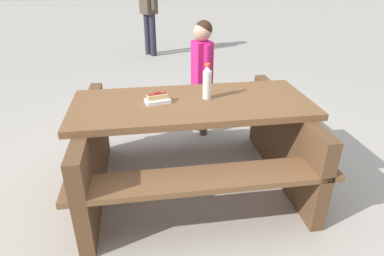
{
  "coord_description": "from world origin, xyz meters",
  "views": [
    {
      "loc": [
        0.03,
        2.34,
        1.7
      ],
      "look_at": [
        0.0,
        0.0,
        0.52
      ],
      "focal_mm": 31.18,
      "sensor_mm": 36.0,
      "label": 1
    }
  ],
  "objects_px": {
    "hotdog_tray": "(157,99)",
    "child_in_coat": "(202,64)",
    "soda_bottle": "(207,82)",
    "picnic_table": "(192,137)"
  },
  "relations": [
    {
      "from": "hotdog_tray",
      "to": "child_in_coat",
      "type": "relative_size",
      "value": 0.17
    },
    {
      "from": "soda_bottle",
      "to": "hotdog_tray",
      "type": "height_order",
      "value": "soda_bottle"
    },
    {
      "from": "picnic_table",
      "to": "hotdog_tray",
      "type": "height_order",
      "value": "hotdog_tray"
    },
    {
      "from": "soda_bottle",
      "to": "child_in_coat",
      "type": "distance_m",
      "value": 0.9
    },
    {
      "from": "picnic_table",
      "to": "child_in_coat",
      "type": "xyz_separation_m",
      "value": [
        -0.11,
        -0.96,
        0.32
      ]
    },
    {
      "from": "soda_bottle",
      "to": "child_in_coat",
      "type": "relative_size",
      "value": 0.23
    },
    {
      "from": "soda_bottle",
      "to": "child_in_coat",
      "type": "xyz_separation_m",
      "value": [
        0.0,
        -0.89,
        -0.11
      ]
    },
    {
      "from": "picnic_table",
      "to": "soda_bottle",
      "type": "height_order",
      "value": "soda_bottle"
    },
    {
      "from": "picnic_table",
      "to": "child_in_coat",
      "type": "height_order",
      "value": "child_in_coat"
    },
    {
      "from": "picnic_table",
      "to": "hotdog_tray",
      "type": "bearing_deg",
      "value": 5.28
    }
  ]
}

